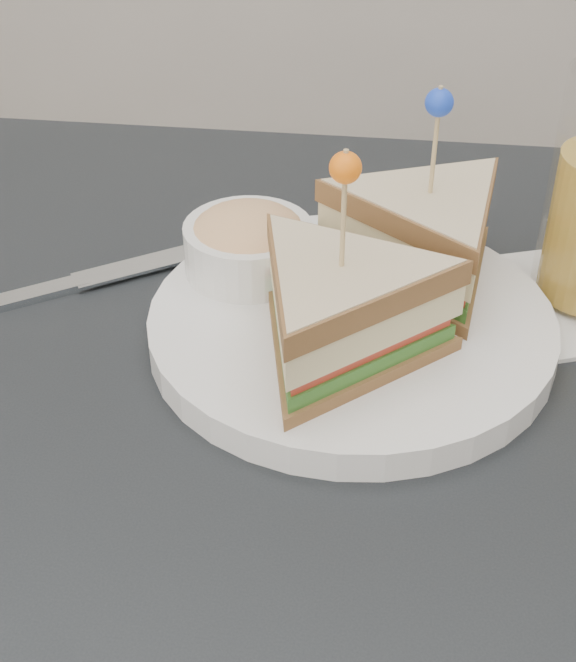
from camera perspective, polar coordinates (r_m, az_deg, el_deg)
The scene contains 3 objects.
table at distance 0.62m, azimuth -1.05°, elevation -9.97°, with size 0.80×0.80×0.75m.
plate_meal at distance 0.60m, azimuth 4.67°, elevation 3.12°, with size 0.32×0.32×0.16m.
cutlery_knife at distance 0.69m, azimuth -12.26°, elevation 3.11°, with size 0.19×0.14×0.01m.
Camera 1 is at (0.07, -0.42, 1.12)m, focal length 50.00 mm.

